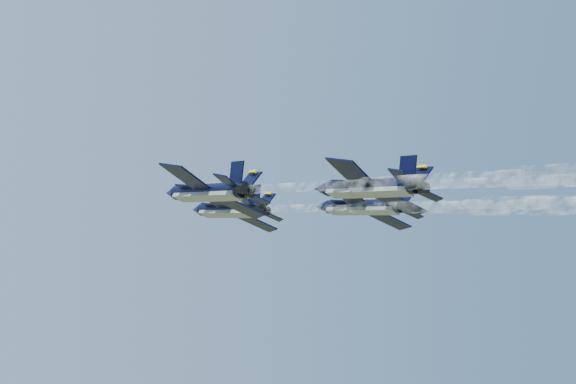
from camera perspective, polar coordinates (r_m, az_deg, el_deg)
name	(u,v)px	position (r m, az deg, el deg)	size (l,w,h in m)	color
jet_lead	(228,210)	(99.31, -3.87, -1.15)	(10.85, 15.34, 4.87)	black
jet_left	(207,192)	(83.96, -5.28, 0.01)	(10.85, 15.34, 4.87)	black
jet_right	(361,207)	(96.45, 4.76, -0.96)	(10.85, 15.34, 4.87)	black
jet_slot	(368,188)	(80.97, 5.17, 0.28)	(10.85, 15.34, 4.87)	black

